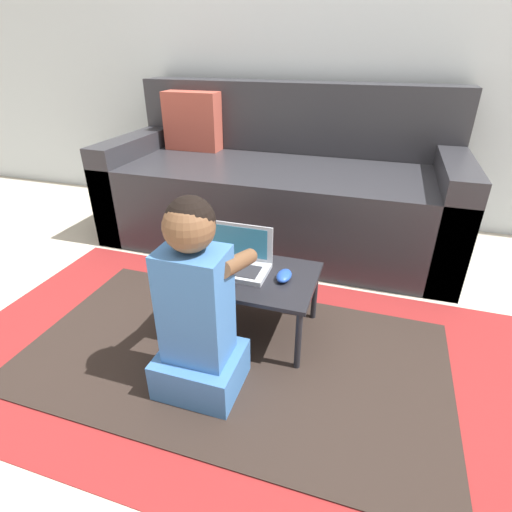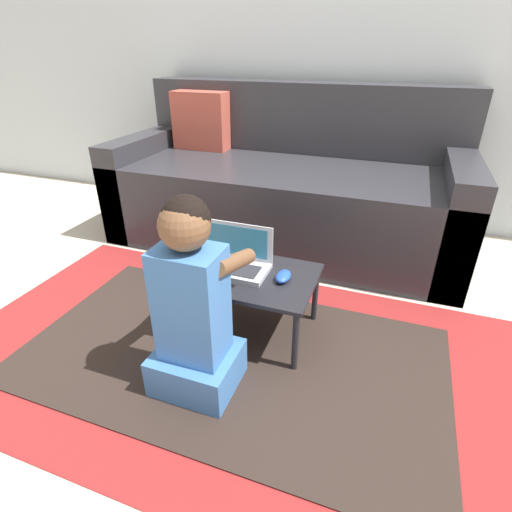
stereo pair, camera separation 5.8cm
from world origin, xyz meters
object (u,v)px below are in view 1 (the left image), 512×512
object	(u,v)px
laptop	(231,262)
person_seated	(197,310)
computer_mouse	(284,276)
laptop_desk	(247,280)
couch	(280,188)

from	to	relation	value
laptop	person_seated	bearing A→B (deg)	-86.33
computer_mouse	person_seated	bearing A→B (deg)	-120.25
laptop_desk	computer_mouse	xyz separation A→B (m)	(0.15, 0.00, 0.05)
laptop_desk	computer_mouse	world-z (taller)	computer_mouse
couch	laptop	bearing A→B (deg)	-86.81
couch	computer_mouse	distance (m)	1.03
laptop	person_seated	world-z (taller)	person_seated
computer_mouse	laptop	bearing A→B (deg)	176.01
couch	person_seated	xyz separation A→B (m)	(0.08, -1.35, 0.02)
couch	laptop	size ratio (longest dim) A/B	6.43
laptop_desk	person_seated	distance (m)	0.36
couch	person_seated	size ratio (longest dim) A/B	2.82
computer_mouse	person_seated	world-z (taller)	person_seated
computer_mouse	person_seated	size ratio (longest dim) A/B	0.13
person_seated	computer_mouse	bearing A→B (deg)	59.75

